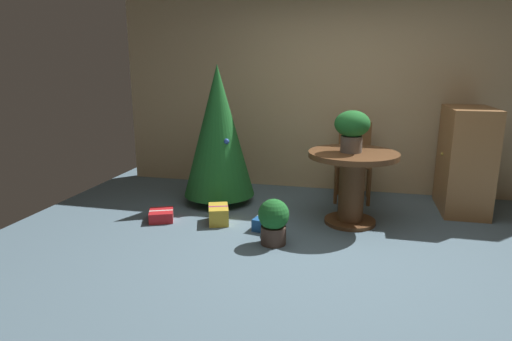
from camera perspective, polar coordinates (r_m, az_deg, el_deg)
name	(u,v)px	position (r m, az deg, el deg)	size (l,w,h in m)	color
ground_plane	(325,255)	(3.95, 9.12, -11.00)	(6.60, 6.60, 0.00)	slate
back_wall_panel	(342,92)	(5.80, 11.36, 10.11)	(6.00, 0.10, 2.60)	tan
round_dining_table	(352,177)	(4.61, 12.60, -0.88)	(0.93, 0.93, 0.78)	brown
flower_vase	(352,127)	(4.50, 12.60, 5.58)	(0.36, 0.36, 0.43)	#665B51
wooden_chair_far	(354,156)	(5.49, 12.82, 1.82)	(0.44, 0.44, 0.96)	brown
holiday_tree	(218,131)	(5.16, -5.01, 5.21)	(0.85, 0.85, 1.66)	brown
gift_box_gold	(219,214)	(4.64, -4.98, -5.82)	(0.30, 0.36, 0.18)	gold
gift_box_red	(161,215)	(4.81, -12.42, -5.83)	(0.33, 0.34, 0.11)	red
gift_box_blue	(265,222)	(4.49, 1.25, -6.84)	(0.23, 0.34, 0.13)	#1E569E
wooden_cabinet	(465,160)	(5.44, 25.93, 1.25)	(0.51, 0.84, 1.19)	#9E6B3D
potted_plant	(274,220)	(4.06, 2.34, -6.60)	(0.29, 0.29, 0.44)	#4C382D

